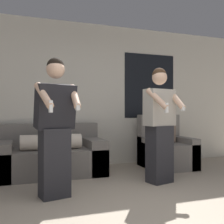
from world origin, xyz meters
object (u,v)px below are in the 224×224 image
object	(u,v)px
armchair	(166,150)
person_right	(160,125)
person_left	(55,127)
couch	(50,156)

from	to	relation	value
armchair	person_right	xyz separation A→B (m)	(-0.62, -0.89, 0.51)
armchair	person_left	distance (m)	2.45
couch	armchair	size ratio (longest dim) A/B	1.77
person_left	person_right	bearing A→B (deg)	7.31
armchair	person_left	bearing A→B (deg)	-152.97
person_left	armchair	bearing A→B (deg)	27.03
armchair	couch	bearing A→B (deg)	176.43
person_left	person_right	distance (m)	1.52
couch	armchair	world-z (taller)	armchair
person_right	couch	bearing A→B (deg)	144.74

